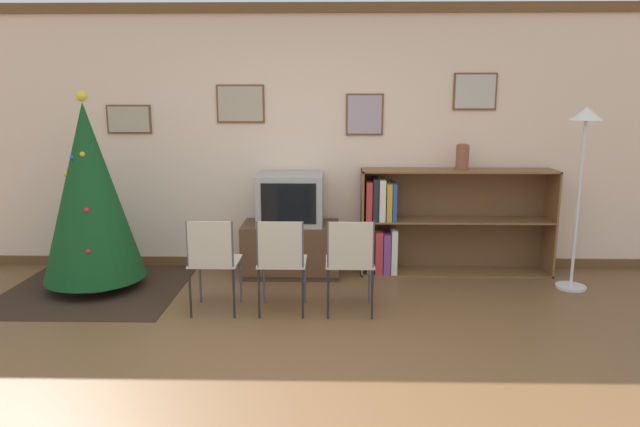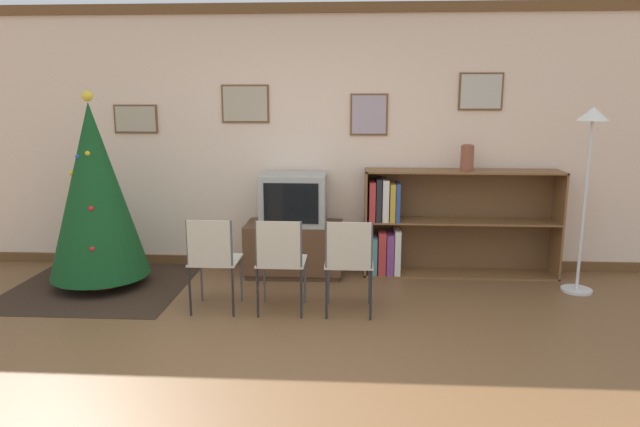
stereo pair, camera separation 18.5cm
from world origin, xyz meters
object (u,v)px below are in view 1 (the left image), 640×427
(christmas_tree, at_px, (90,193))
(tv_console, at_px, (291,249))
(folding_chair_right, at_px, (350,260))
(standing_lamp, at_px, (583,151))
(folding_chair_left, at_px, (213,260))
(vase, at_px, (462,157))
(bookshelf, at_px, (424,223))
(television, at_px, (290,199))
(folding_chair_center, at_px, (281,260))

(christmas_tree, bearing_deg, tv_console, 14.29)
(folding_chair_right, height_order, standing_lamp, standing_lamp)
(christmas_tree, height_order, folding_chair_left, christmas_tree)
(vase, bearing_deg, bookshelf, 173.65)
(folding_chair_right, relative_size, vase, 3.16)
(bookshelf, bearing_deg, standing_lamp, -19.51)
(standing_lamp, bearing_deg, bookshelf, 160.49)
(tv_console, bearing_deg, standing_lamp, -7.82)
(television, relative_size, folding_chair_right, 0.79)
(christmas_tree, bearing_deg, television, 14.22)
(folding_chair_left, bearing_deg, folding_chair_center, 0.00)
(television, relative_size, standing_lamp, 0.38)
(christmas_tree, relative_size, bookshelf, 0.95)
(folding_chair_right, bearing_deg, television, 117.46)
(tv_console, relative_size, television, 1.51)
(television, bearing_deg, christmas_tree, -165.78)
(folding_chair_left, xyz_separation_m, vase, (2.27, 1.16, 0.73))
(television, distance_m, folding_chair_center, 1.13)
(folding_chair_center, bearing_deg, christmas_tree, 161.01)
(vase, bearing_deg, folding_chair_right, -134.60)
(folding_chair_right, height_order, vase, vase)
(television, relative_size, vase, 2.49)
(television, height_order, standing_lamp, standing_lamp)
(folding_chair_center, distance_m, standing_lamp, 2.92)
(folding_chair_left, distance_m, folding_chair_right, 1.13)
(folding_chair_left, xyz_separation_m, folding_chair_right, (1.13, 0.00, 0.00))
(christmas_tree, height_order, folding_chair_right, christmas_tree)
(television, xyz_separation_m, folding_chair_center, (0.00, -1.09, -0.31))
(folding_chair_right, bearing_deg, vase, 45.40)
(bookshelf, bearing_deg, tv_console, -175.58)
(folding_chair_left, bearing_deg, folding_chair_right, 0.00)
(folding_chair_center, bearing_deg, folding_chair_left, 180.00)
(folding_chair_left, height_order, bookshelf, bookshelf)
(christmas_tree, relative_size, tv_console, 1.90)
(folding_chair_center, bearing_deg, tv_console, 90.00)
(christmas_tree, relative_size, standing_lamp, 1.08)
(christmas_tree, relative_size, television, 2.85)
(bookshelf, bearing_deg, folding_chair_center, -138.61)
(folding_chair_center, xyz_separation_m, vase, (1.71, 1.16, 0.73))
(television, bearing_deg, folding_chair_left, -117.46)
(tv_console, height_order, standing_lamp, standing_lamp)
(christmas_tree, xyz_separation_m, folding_chair_right, (2.39, -0.63, -0.45))
(folding_chair_left, relative_size, folding_chair_center, 1.00)
(bookshelf, relative_size, vase, 7.48)
(folding_chair_right, xyz_separation_m, vase, (1.14, 1.16, 0.73))
(bookshelf, height_order, standing_lamp, standing_lamp)
(folding_chair_right, xyz_separation_m, standing_lamp, (2.13, 0.72, 0.84))
(vase, distance_m, standing_lamp, 1.09)
(folding_chair_center, distance_m, folding_chair_right, 0.57)
(tv_console, distance_m, bookshelf, 1.39)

